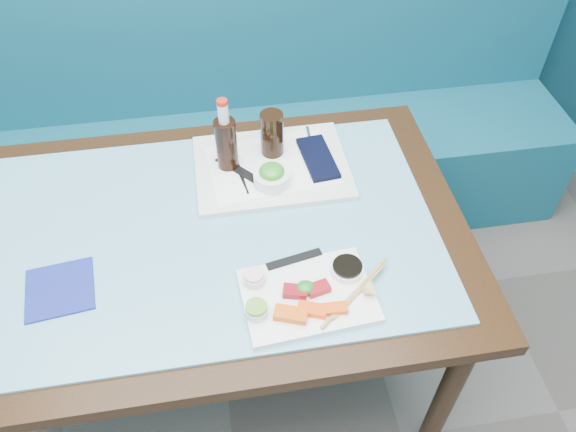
{
  "coord_description": "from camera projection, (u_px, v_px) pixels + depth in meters",
  "views": [
    {
      "loc": [
        0.07,
        0.47,
        1.86
      ],
      "look_at": [
        0.23,
        1.43,
        0.8
      ],
      "focal_mm": 35.0,
      "sensor_mm": 36.0,
      "label": 1
    }
  ],
  "objects": [
    {
      "name": "wasabi_fill",
      "position": [
        256.0,
        307.0,
        1.25
      ],
      "size": [
        0.06,
        0.06,
        0.01
      ],
      "primitive_type": "cylinder",
      "rotation": [
        0.0,
        0.0,
        -0.3
      ],
      "color": "#65A234",
      "rests_on": "ramekin_wasabi"
    },
    {
      "name": "navy_pouch",
      "position": [
        318.0,
        158.0,
        1.62
      ],
      "size": [
        0.1,
        0.19,
        0.01
      ],
      "primitive_type": "cube",
      "rotation": [
        0.0,
        0.0,
        0.1
      ],
      "color": "black",
      "rests_on": "serving_tray"
    },
    {
      "name": "soy_dish",
      "position": [
        347.0,
        269.0,
        1.35
      ],
      "size": [
        0.09,
        0.09,
        0.02
      ],
      "primitive_type": "cylinder",
      "rotation": [
        0.0,
        0.0,
        -0.07
      ],
      "color": "white",
      "rests_on": "sashimi_plate"
    },
    {
      "name": "tuna_right",
      "position": [
        318.0,
        288.0,
        1.31
      ],
      "size": [
        0.06,
        0.04,
        0.02
      ],
      "primitive_type": "cube",
      "rotation": [
        0.0,
        0.0,
        0.24
      ],
      "color": "maroon",
      "rests_on": "sashimi_plate"
    },
    {
      "name": "glass_top",
      "position": [
        202.0,
        232.0,
        1.47
      ],
      "size": [
        1.22,
        0.76,
        0.01
      ],
      "primitive_type": "cube",
      "color": "#61A7C3",
      "rests_on": "dining_table"
    },
    {
      "name": "black_chopstick_a",
      "position": [
        238.0,
        170.0,
        1.59
      ],
      "size": [
        0.05,
        0.19,
        0.01
      ],
      "primitive_type": "cylinder",
      "rotation": [
        1.57,
        0.0,
        0.2
      ],
      "color": "black",
      "rests_on": "serving_tray"
    },
    {
      "name": "cola_glass",
      "position": [
        272.0,
        134.0,
        1.6
      ],
      "size": [
        0.07,
        0.07,
        0.14
      ],
      "primitive_type": "cylinder",
      "rotation": [
        0.0,
        0.0,
        -0.01
      ],
      "color": "black",
      "rests_on": "serving_tray"
    },
    {
      "name": "tray_sleeve",
      "position": [
        239.0,
        170.0,
        1.59
      ],
      "size": [
        0.13,
        0.14,
        0.0
      ],
      "primitive_type": "cube",
      "rotation": [
        0.0,
        0.0,
        0.72
      ],
      "color": "black",
      "rests_on": "serving_tray"
    },
    {
      "name": "seaweed_salad",
      "position": [
        272.0,
        171.0,
        1.53
      ],
      "size": [
        0.07,
        0.07,
        0.04
      ],
      "primitive_type": "ellipsoid",
      "rotation": [
        0.0,
        0.0,
        0.02
      ],
      "color": "#2A8F21",
      "rests_on": "seaweed_bowl"
    },
    {
      "name": "booth_bench",
      "position": [
        201.0,
        140.0,
        2.31
      ],
      "size": [
        3.0,
        0.56,
        1.17
      ],
      "color": "#0F5064",
      "rests_on": "ground"
    },
    {
      "name": "ramekin_ginger",
      "position": [
        254.0,
        279.0,
        1.33
      ],
      "size": [
        0.05,
        0.05,
        0.02
      ],
      "primitive_type": "cylinder",
      "rotation": [
        0.0,
        0.0,
        -0.01
      ],
      "color": "silver",
      "rests_on": "sashimi_plate"
    },
    {
      "name": "salmon_mid",
      "position": [
        312.0,
        310.0,
        1.27
      ],
      "size": [
        0.07,
        0.05,
        0.02
      ],
      "primitive_type": "cube",
      "rotation": [
        0.0,
        0.0,
        -0.37
      ],
      "color": "#FF450A",
      "rests_on": "sashimi_plate"
    },
    {
      "name": "sashimi_plate",
      "position": [
        308.0,
        296.0,
        1.32
      ],
      "size": [
        0.32,
        0.24,
        0.02
      ],
      "primitive_type": "cube",
      "rotation": [
        0.0,
        0.0,
        0.08
      ],
      "color": "white",
      "rests_on": "glass_top"
    },
    {
      "name": "dining_table",
      "position": [
        205.0,
        253.0,
        1.53
      ],
      "size": [
        1.4,
        0.9,
        0.75
      ],
      "color": "black",
      "rests_on": "ground"
    },
    {
      "name": "wooden_chopstick_b",
      "position": [
        360.0,
        291.0,
        1.31
      ],
      "size": [
        0.16,
        0.14,
        0.01
      ],
      "primitive_type": "cylinder",
      "rotation": [
        1.57,
        0.0,
        -0.88
      ],
      "color": "#AA8450",
      "rests_on": "sashimi_plate"
    },
    {
      "name": "ginger_fill",
      "position": [
        254.0,
        275.0,
        1.31
      ],
      "size": [
        0.06,
        0.06,
        0.01
      ],
      "primitive_type": "cylinder",
      "rotation": [
        0.0,
        0.0,
        -0.4
      ],
      "color": "beige",
      "rests_on": "ramekin_ginger"
    },
    {
      "name": "salmon_right",
      "position": [
        334.0,
        309.0,
        1.27
      ],
      "size": [
        0.06,
        0.03,
        0.01
      ],
      "primitive_type": "cube",
      "rotation": [
        0.0,
        0.0,
        -0.03
      ],
      "color": "#EF4D09",
      "rests_on": "sashimi_plate"
    },
    {
      "name": "wooden_chopstick_a",
      "position": [
        356.0,
        292.0,
        1.31
      ],
      "size": [
        0.2,
        0.18,
        0.01
      ],
      "primitive_type": "cylinder",
      "rotation": [
        1.57,
        0.0,
        -0.86
      ],
      "color": "tan",
      "rests_on": "sashimi_plate"
    },
    {
      "name": "lemon_wedge",
      "position": [
        372.0,
        291.0,
        1.29
      ],
      "size": [
        0.05,
        0.05,
        0.04
      ],
      "primitive_type": "cone",
      "rotation": [
        1.57,
        0.0,
        0.58
      ],
      "color": "#EDCD70",
      "rests_on": "sashimi_plate"
    },
    {
      "name": "paper_placemat",
      "position": [
        272.0,
        165.0,
        1.61
      ],
      "size": [
        0.37,
        0.28,
        0.0
      ],
      "primitive_type": "cube",
      "rotation": [
        0.0,
        0.0,
        0.09
      ],
      "color": "white",
      "rests_on": "serving_tray"
    },
    {
      "name": "seaweed_garnish",
      "position": [
        305.0,
        288.0,
        1.31
      ],
      "size": [
        0.06,
        0.05,
        0.02
      ],
      "primitive_type": "ellipsoid",
      "rotation": [
        0.0,
        0.0,
        0.41
      ],
      "color": "#1B761E",
      "rests_on": "sashimi_plate"
    },
    {
      "name": "black_chopstick_b",
      "position": [
        241.0,
        170.0,
        1.59
      ],
      "size": [
        0.03,
        0.2,
        0.01
      ],
      "primitive_type": "cylinder",
      "rotation": [
        1.57,
        0.0,
        0.11
      ],
      "color": "black",
      "rests_on": "serving_tray"
    },
    {
      "name": "salmon_left",
      "position": [
        291.0,
        314.0,
        1.26
      ],
      "size": [
        0.08,
        0.06,
        0.02
      ],
      "primitive_type": "cube",
      "rotation": [
        0.0,
        0.0,
        -0.35
      ],
      "color": "#E55209",
      "rests_on": "sashimi_plate"
    },
    {
      "name": "blue_napkin",
      "position": [
        60.0,
        289.0,
        1.33
      ],
      "size": [
        0.18,
        0.18,
        0.01
      ],
      "primitive_type": "cube",
      "rotation": [
        0.0,
        0.0,
        0.12
      ],
      "color": "navy",
      "rests_on": "glass_top"
    },
    {
      "name": "chopstick_sleeve",
      "position": [
        294.0,
        259.0,
        1.38
      ],
      "size": [
        0.14,
        0.05,
        0.0
      ],
      "primitive_type": "cube",
      "rotation": [
        0.0,
        0.0,
        0.2
      ],
      "color": "black",
      "rests_on": "sashimi_plate"
    },
    {
      "name": "cola_bottle_body",
      "position": [
        227.0,
        147.0,
        1.56
      ],
      "size": [
        0.07,
        0.07,
        0.17
      ],
      "primitive_type": "cylinder",
      "rotation": [
        0.0,
        0.0,
        0.19
      ],
      "color": "black",
      "rests_on": "glass_top"
    },
    {
      "name": "cola_bottle_neck",
      "position": [
        223.0,
        113.0,
        1.47
      ],
      "size": [
        0.04,
        0.04,
        0.06
      ],
      "primitive_type": "cylinder",
      "rotation": [
        0.0,
        0.0,
        0.36
      ],
      "color": "white",
      "rests_on": "cola_bottle_body"
    },
    {
      "name": "seaweed_bowl",
      "position": [
        272.0,
        178.0,
        1.55
      ],
      "size": [
        0.12,
        0.12,
        0.04
      ],
      "primitive_type": "cylinder",
      "rotation": [
        0.0,
        0.0,
        -0.15
      ],
      "color": "white",
      "rests_on": "serving_tray"
    },
    {
      "name": "soy_fill",
      "position": [
        347.0,
        266.0,
        1.34
      ],
      "size": [
        0.09,
        0.09,
        0.01
      ],
      "primitive_type": "cylinder",
      "rotation": [
        0.0,
        0.0,
        0.23
      ],
      "color": "black",
      "rests_on": "soy_dish"
    },
    {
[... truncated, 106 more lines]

